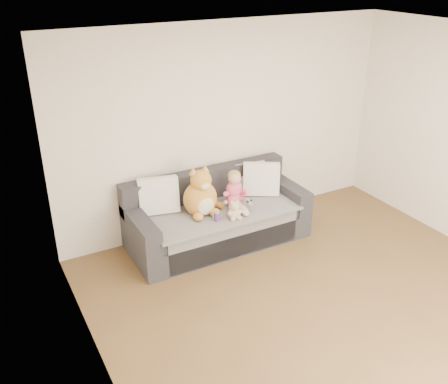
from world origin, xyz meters
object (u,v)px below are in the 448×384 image
object	(u,v)px
sofa	(217,218)
sippy_cup	(217,215)
teddy_bear	(235,212)
plush_cat	(201,196)
toddler	(235,192)

from	to	relation	value
sofa	sippy_cup	distance (m)	0.42
teddy_bear	sippy_cup	xyz separation A→B (m)	(-0.20, 0.06, -0.03)
sofa	sippy_cup	bearing A→B (deg)	-116.41
plush_cat	teddy_bear	distance (m)	0.44
sofa	sippy_cup	size ratio (longest dim) A/B	17.01
sofa	teddy_bear	world-z (taller)	sofa
sofa	teddy_bear	distance (m)	0.46
toddler	teddy_bear	bearing A→B (deg)	-100.71
toddler	plush_cat	size ratio (longest dim) A/B	0.74
plush_cat	sofa	bearing A→B (deg)	14.66
toddler	teddy_bear	size ratio (longest dim) A/B	1.95
toddler	plush_cat	distance (m)	0.45
teddy_bear	toddler	bearing A→B (deg)	65.70
sippy_cup	toddler	bearing A→B (deg)	32.31
toddler	plush_cat	world-z (taller)	plush_cat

